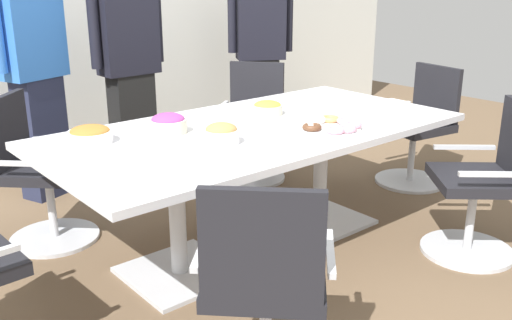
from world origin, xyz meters
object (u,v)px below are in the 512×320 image
at_px(snack_bowl_cookies, 221,134).
at_px(snack_bowl_candy_mix, 168,123).
at_px(office_chair_0, 265,297).
at_px(office_chair_2, 419,132).
at_px(office_chair_1, 484,189).
at_px(snack_bowl_chips_yellow, 267,108).
at_px(person_standing_2, 261,51).
at_px(napkin_pile, 393,106).
at_px(office_chair_3, 253,128).
at_px(snack_bowl_pretzels, 90,135).
at_px(person_standing_1, 129,63).
at_px(donut_platter, 331,125).
at_px(person_standing_0, 34,65).
at_px(office_chair_4, 39,178).
at_px(conference_table, 256,148).

distance_m(snack_bowl_cookies, snack_bowl_candy_mix, 0.37).
height_order(office_chair_0, office_chair_2, same).
relative_size(office_chair_1, snack_bowl_chips_yellow, 4.86).
bearing_deg(person_standing_2, napkin_pile, 104.23).
bearing_deg(office_chair_3, snack_bowl_chips_yellow, 108.18).
bearing_deg(napkin_pile, snack_bowl_pretzels, 163.33).
height_order(office_chair_0, napkin_pile, office_chair_0).
bearing_deg(snack_bowl_candy_mix, office_chair_1, -39.01).
relative_size(person_standing_1, donut_platter, 5.01).
bearing_deg(snack_bowl_candy_mix, person_standing_0, 97.61).
relative_size(office_chair_1, snack_bowl_cookies, 4.94).
bearing_deg(donut_platter, snack_bowl_candy_mix, 144.70).
height_order(office_chair_0, snack_bowl_pretzels, office_chair_0).
distance_m(office_chair_1, office_chair_4, 2.63).
xyz_separation_m(person_standing_2, snack_bowl_cookies, (-1.83, -1.83, -0.09)).
xyz_separation_m(office_chair_0, office_chair_1, (1.73, 0.06, 0.00)).
bearing_deg(office_chair_3, donut_platter, 121.31).
relative_size(office_chair_4, donut_platter, 2.56).
relative_size(office_chair_1, snack_bowl_candy_mix, 4.40).
height_order(person_standing_0, snack_bowl_candy_mix, person_standing_0).
bearing_deg(person_standing_0, snack_bowl_pretzels, 60.22).
height_order(office_chair_1, snack_bowl_pretzels, office_chair_1).
xyz_separation_m(office_chair_3, snack_bowl_chips_yellow, (-0.54, -0.79, 0.39)).
bearing_deg(office_chair_4, office_chair_0, 49.15).
bearing_deg(snack_bowl_chips_yellow, office_chair_4, 148.35).
xyz_separation_m(office_chair_2, snack_bowl_pretzels, (-2.56, 0.25, 0.39)).
bearing_deg(snack_bowl_pretzels, office_chair_3, 22.02).
bearing_deg(person_standing_2, office_chair_2, 127.26).
distance_m(conference_table, office_chair_0, 1.27).
bearing_deg(office_chair_2, napkin_pile, 120.46).
height_order(office_chair_2, office_chair_4, same).
distance_m(office_chair_4, snack_bowl_cookies, 1.28).
distance_m(person_standing_1, napkin_pile, 2.02).
xyz_separation_m(office_chair_3, person_standing_1, (-0.74, 0.58, 0.53)).
height_order(office_chair_2, snack_bowl_chips_yellow, office_chair_2).
relative_size(person_standing_0, snack_bowl_cookies, 10.05).
bearing_deg(snack_bowl_candy_mix, snack_bowl_chips_yellow, -2.80).
relative_size(office_chair_4, person_standing_1, 0.51).
xyz_separation_m(office_chair_2, donut_platter, (-1.41, -0.36, 0.36)).
xyz_separation_m(office_chair_1, snack_bowl_chips_yellow, (-0.70, 1.10, 0.39)).
height_order(office_chair_2, person_standing_1, person_standing_1).
relative_size(office_chair_3, office_chair_4, 1.00).
relative_size(office_chair_0, office_chair_2, 1.00).
height_order(person_standing_0, donut_platter, person_standing_0).
distance_m(person_standing_1, donut_platter, 1.88).
relative_size(office_chair_3, snack_bowl_pretzels, 3.97).
height_order(person_standing_0, snack_bowl_pretzels, person_standing_0).
relative_size(conference_table, snack_bowl_chips_yellow, 12.81).
height_order(office_chair_4, napkin_pile, office_chair_4).
bearing_deg(office_chair_0, office_chair_3, 96.37).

